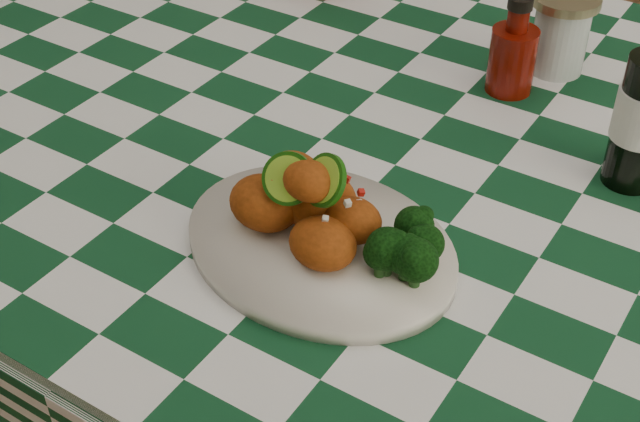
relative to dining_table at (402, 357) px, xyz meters
The scene contains 7 objects.
dining_table is the anchor object (origin of this frame).
plate 0.47m from the dining_table, 87.76° to the right, with size 0.30×0.24×0.02m, color silver, non-canonical shape.
fried_chicken_pile 0.52m from the dining_table, 89.47° to the right, with size 0.15×0.11×0.09m, color #9A3E0E, non-canonical shape.
broccoli_side 0.51m from the dining_table, 65.83° to the right, with size 0.07×0.07×0.05m, color black, non-canonical shape.
ketchup_bottle 0.49m from the dining_table, 75.77° to the left, with size 0.06×0.06×0.13m, color #5B0C04, non-canonical shape.
mason_jar 0.52m from the dining_table, 73.50° to the left, with size 0.09×0.09×0.11m, color #B2BCBA, non-canonical shape.
wooden_chair_left 0.83m from the dining_table, 113.45° to the left, with size 0.39×0.41×0.85m, color #472814, non-canonical shape.
Camera 1 is at (0.39, -0.83, 1.40)m, focal length 50.00 mm.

